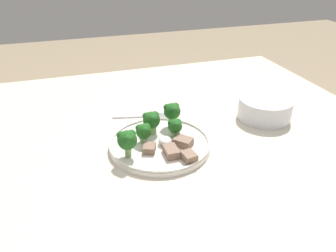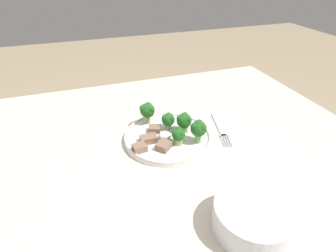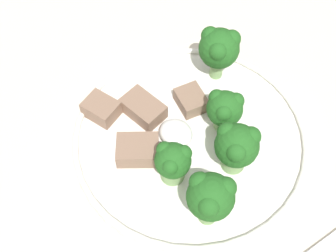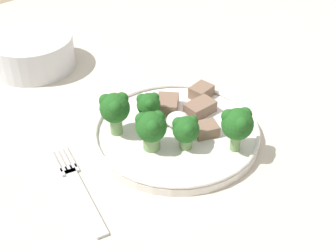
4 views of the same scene
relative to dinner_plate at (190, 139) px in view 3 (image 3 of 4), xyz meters
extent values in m
cube|color=beige|center=(0.06, 0.10, -0.02)|extent=(1.24, 1.06, 0.03)
cylinder|color=white|center=(0.00, 0.00, 0.00)|extent=(0.24, 0.24, 0.01)
torus|color=white|center=(0.00, 0.00, 0.01)|extent=(0.24, 0.24, 0.01)
cylinder|color=#7FA866|center=(-0.05, -0.01, 0.01)|extent=(0.02, 0.02, 0.02)
sphere|color=#215B1E|center=(-0.05, -0.01, 0.04)|extent=(0.04, 0.04, 0.04)
sphere|color=#215B1E|center=(-0.04, -0.01, 0.05)|extent=(0.02, 0.02, 0.02)
sphere|color=#215B1E|center=(-0.06, 0.01, 0.05)|extent=(0.02, 0.02, 0.02)
sphere|color=#215B1E|center=(-0.06, -0.02, 0.05)|extent=(0.02, 0.02, 0.02)
cylinder|color=#7FA866|center=(-0.02, 0.04, 0.01)|extent=(0.02, 0.02, 0.02)
sphere|color=#215B1E|center=(-0.02, 0.04, 0.03)|extent=(0.04, 0.04, 0.04)
sphere|color=#215B1E|center=(-0.01, 0.04, 0.04)|extent=(0.02, 0.02, 0.02)
sphere|color=#215B1E|center=(-0.02, 0.05, 0.04)|extent=(0.02, 0.02, 0.02)
sphere|color=#215B1E|center=(-0.02, 0.04, 0.04)|extent=(0.02, 0.02, 0.02)
cylinder|color=#7FA866|center=(-0.01, -0.03, 0.01)|extent=(0.02, 0.02, 0.02)
sphere|color=#215B1E|center=(-0.01, -0.03, 0.03)|extent=(0.04, 0.04, 0.04)
sphere|color=#215B1E|center=(0.00, -0.03, 0.04)|extent=(0.02, 0.02, 0.02)
sphere|color=#215B1E|center=(-0.02, -0.03, 0.04)|extent=(0.02, 0.02, 0.02)
sphere|color=#215B1E|center=(-0.02, -0.04, 0.04)|extent=(0.02, 0.02, 0.02)
cylinder|color=#7FA866|center=(0.03, -0.08, 0.02)|extent=(0.01, 0.01, 0.03)
sphere|color=#215B1E|center=(0.03, -0.08, 0.05)|extent=(0.04, 0.04, 0.04)
sphere|color=#215B1E|center=(0.05, -0.08, 0.06)|extent=(0.02, 0.02, 0.02)
sphere|color=#215B1E|center=(0.03, -0.07, 0.06)|extent=(0.02, 0.02, 0.02)
sphere|color=#215B1E|center=(0.03, -0.09, 0.06)|extent=(0.02, 0.02, 0.02)
cylinder|color=#7FA866|center=(-0.07, 0.05, 0.02)|extent=(0.02, 0.02, 0.03)
sphere|color=#215B1E|center=(-0.07, 0.05, 0.05)|extent=(0.04, 0.04, 0.04)
sphere|color=#215B1E|center=(-0.06, 0.05, 0.06)|extent=(0.02, 0.02, 0.02)
sphere|color=#215B1E|center=(-0.07, 0.07, 0.06)|extent=(0.02, 0.02, 0.02)
sphere|color=#215B1E|center=(-0.07, 0.04, 0.06)|extent=(0.02, 0.02, 0.02)
cube|color=#846651|center=(0.03, 0.05, 0.01)|extent=(0.05, 0.05, 0.02)
cube|color=#846651|center=(0.06, 0.01, 0.01)|extent=(0.05, 0.03, 0.02)
cube|color=#846651|center=(0.09, 0.04, 0.01)|extent=(0.04, 0.03, 0.02)
cube|color=#846651|center=(0.03, -0.03, 0.01)|extent=(0.04, 0.04, 0.02)
ellipsoid|color=white|center=(0.01, 0.01, 0.01)|extent=(0.04, 0.03, 0.02)
camera|label=1|loc=(0.64, -0.18, 0.42)|focal=35.00mm
camera|label=2|loc=(0.19, 0.57, 0.43)|focal=28.00mm
camera|label=3|loc=(-0.15, 0.20, 0.42)|focal=50.00mm
camera|label=4|loc=(-0.36, -0.40, 0.43)|focal=50.00mm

